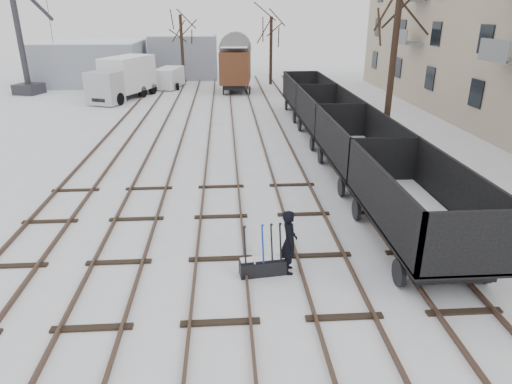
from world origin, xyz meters
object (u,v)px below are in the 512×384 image
(box_van_wagon, at_px, (236,65))
(crane, at_px, (25,63))
(ground_frame, at_px, (263,265))
(panel_van, at_px, (169,78))
(lorry, at_px, (123,78))
(freight_wagon_a, at_px, (415,217))
(worker, at_px, (289,242))

(box_van_wagon, bearing_deg, crane, -175.13)
(ground_frame, xyz_separation_m, panel_van, (-6.13, 33.51, 0.69))
(panel_van, bearing_deg, box_van_wagon, -10.37)
(ground_frame, xyz_separation_m, crane, (-18.19, 31.21, 2.37))
(box_van_wagon, height_order, lorry, box_van_wagon)
(ground_frame, relative_size, freight_wagon_a, 0.23)
(ground_frame, distance_m, worker, 1.00)
(panel_van, bearing_deg, ground_frame, -68.81)
(box_van_wagon, relative_size, panel_van, 1.21)
(worker, relative_size, panel_van, 0.42)
(box_van_wagon, bearing_deg, ground_frame, -84.96)
(lorry, bearing_deg, ground_frame, -50.86)
(ground_frame, bearing_deg, lorry, 101.24)
(box_van_wagon, distance_m, lorry, 9.91)
(ground_frame, bearing_deg, crane, 113.14)
(worker, distance_m, lorry, 29.53)
(lorry, bearing_deg, box_van_wagon, 39.70)
(box_van_wagon, distance_m, panel_van, 6.84)
(worker, bearing_deg, lorry, 20.50)
(box_van_wagon, height_order, crane, crane)
(worker, relative_size, freight_wagon_a, 0.29)
(crane, bearing_deg, freight_wagon_a, -35.47)
(freight_wagon_a, distance_m, crane, 37.78)
(worker, bearing_deg, ground_frame, 98.32)
(ground_frame, height_order, worker, worker)
(ground_frame, relative_size, lorry, 0.19)
(freight_wagon_a, bearing_deg, crane, 127.54)
(lorry, bearing_deg, crane, -179.60)
(freight_wagon_a, xyz_separation_m, panel_van, (-10.94, 32.22, -0.05))
(lorry, relative_size, crane, 0.77)
(box_van_wagon, distance_m, crane, 18.31)
(freight_wagon_a, distance_m, panel_van, 34.03)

